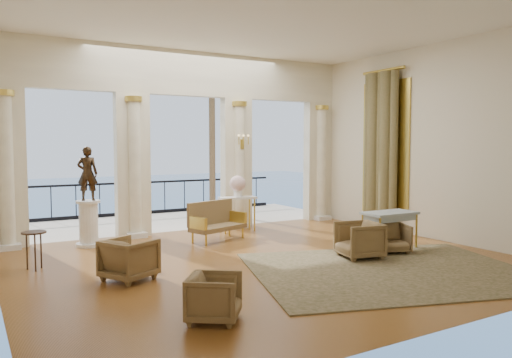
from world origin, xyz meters
TOP-DOWN VIEW (x-y plane):
  - floor at (0.00, 0.00)m, footprint 9.00×9.00m
  - room_walls at (0.00, -1.12)m, footprint 9.00×9.00m
  - arcade at (-0.00, 3.82)m, footprint 9.00×0.56m
  - terrace at (0.00, 5.80)m, footprint 10.00×3.60m
  - balustrade at (0.00, 7.40)m, footprint 9.00×0.06m
  - palm_tree at (2.00, 6.60)m, footprint 2.00×2.00m
  - sea at (0.00, 60.00)m, footprint 160.00×160.00m
  - curtain at (4.28, 1.50)m, footprint 0.33×1.40m
  - window_frame at (4.47, 1.50)m, footprint 0.04×1.60m
  - wall_sconce at (1.40, 3.51)m, footprint 0.30×0.11m
  - rug at (1.45, -1.67)m, footprint 5.59×4.91m
  - armchair_a at (-2.23, -2.34)m, footprint 0.85×0.85m
  - armchair_b at (2.57, -0.62)m, footprint 0.81×0.79m
  - armchair_c at (1.68, -0.65)m, footprint 0.86×0.89m
  - armchair_d at (-2.60, 0.07)m, footprint 0.94×0.96m
  - settee at (0.07, 2.39)m, footprint 1.46×0.96m
  - game_table at (2.83, -0.31)m, footprint 1.15×0.64m
  - pedestal at (-2.58, 3.16)m, footprint 0.54×0.54m
  - statue at (-2.58, 3.16)m, footprint 0.50×0.42m
  - console_table at (1.03, 3.10)m, footprint 0.97×0.50m
  - urn at (1.03, 3.10)m, footprint 0.40×0.40m
  - side_table at (-3.85, 1.55)m, footprint 0.42×0.42m

SIDE VIEW (x-z plane):
  - sea at x=0.00m, z-range -6.00..-6.00m
  - terrace at x=0.00m, z-range -0.10..0.00m
  - floor at x=0.00m, z-range 0.00..0.00m
  - rug at x=1.45m, z-range 0.00..0.02m
  - armchair_a at x=-2.23m, z-range 0.00..0.65m
  - armchair_b at x=2.57m, z-range 0.00..0.65m
  - armchair_d at x=-2.60m, z-range 0.00..0.75m
  - armchair_c at x=1.68m, z-range 0.00..0.78m
  - balustrade at x=0.00m, z-range -0.11..0.92m
  - settee at x=0.07m, z-range 0.00..0.89m
  - pedestal at x=-2.58m, z-range -0.02..0.97m
  - side_table at x=-3.85m, z-range 0.24..0.92m
  - game_table at x=2.83m, z-range 0.31..1.09m
  - console_table at x=1.03m, z-range 0.29..1.17m
  - urn at x=1.03m, z-range 0.92..1.45m
  - statue at x=-2.58m, z-range 0.99..2.15m
  - curtain at x=4.28m, z-range -0.03..4.06m
  - window_frame at x=4.47m, z-range 0.40..3.80m
  - wall_sconce at x=1.40m, z-range 2.06..2.40m
  - arcade at x=0.00m, z-range 0.33..4.83m
  - room_walls at x=0.00m, z-range -1.62..7.38m
  - palm_tree at x=2.00m, z-range 1.84..6.34m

